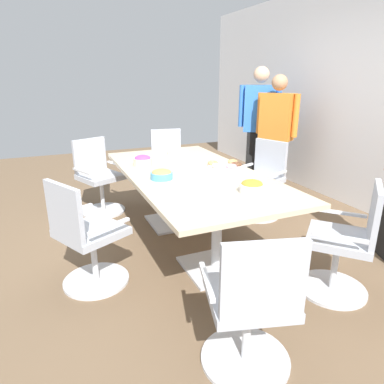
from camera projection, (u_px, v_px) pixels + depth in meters
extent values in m
cube|color=brown|center=(192.00, 242.00, 3.58)|extent=(10.00, 10.00, 0.01)
cube|color=white|center=(380.00, 98.00, 4.02)|extent=(8.00, 0.10, 2.80)
cube|color=#CCB793|center=(192.00, 175.00, 3.35)|extent=(2.40, 1.20, 0.04)
cube|color=silver|center=(174.00, 221.00, 4.06)|extent=(0.56, 0.56, 0.02)
cylinder|color=silver|center=(173.00, 193.00, 3.94)|extent=(0.09, 0.09, 0.69)
cube|color=silver|center=(216.00, 266.00, 3.10)|extent=(0.56, 0.56, 0.02)
cylinder|color=silver|center=(217.00, 230.00, 2.99)|extent=(0.09, 0.09, 0.69)
cylinder|color=silver|center=(104.00, 211.00, 4.38)|extent=(0.71, 0.71, 0.02)
cylinder|color=silver|center=(102.00, 195.00, 4.31)|extent=(0.05, 0.05, 0.41)
cube|color=#ADB2BC|center=(101.00, 177.00, 4.23)|extent=(0.60, 0.60, 0.06)
cube|color=#ADB2BC|center=(90.00, 155.00, 4.29)|extent=(0.21, 0.42, 0.42)
cube|color=silver|center=(117.00, 164.00, 4.36)|extent=(0.35, 0.17, 0.02)
cube|color=silver|center=(82.00, 171.00, 4.03)|extent=(0.35, 0.17, 0.02)
cylinder|color=silver|center=(97.00, 280.00, 2.89)|extent=(0.73, 0.73, 0.02)
cylinder|color=silver|center=(94.00, 258.00, 2.82)|extent=(0.05, 0.05, 0.41)
cube|color=#ADB2BC|center=(92.00, 232.00, 2.75)|extent=(0.62, 0.62, 0.06)
cube|color=#ADB2BC|center=(64.00, 212.00, 2.52)|extent=(0.41, 0.23, 0.42)
cube|color=silver|center=(73.00, 211.00, 2.86)|extent=(0.19, 0.34, 0.02)
cube|color=silver|center=(109.00, 226.00, 2.56)|extent=(0.19, 0.34, 0.02)
cylinder|color=silver|center=(245.00, 358.00, 2.09)|extent=(0.67, 0.67, 0.02)
cylinder|color=silver|center=(247.00, 330.00, 2.02)|extent=(0.05, 0.05, 0.41)
cube|color=#ADB2BC|center=(249.00, 296.00, 1.95)|extent=(0.57, 0.57, 0.06)
cube|color=#ADB2BC|center=(264.00, 280.00, 1.67)|extent=(0.16, 0.43, 0.42)
cube|color=silver|center=(207.00, 281.00, 1.88)|extent=(0.36, 0.13, 0.02)
cube|color=silver|center=(292.00, 275.00, 1.94)|extent=(0.36, 0.13, 0.02)
cylinder|color=silver|center=(331.00, 288.00, 2.78)|extent=(0.76, 0.76, 0.02)
cylinder|color=silver|center=(335.00, 265.00, 2.71)|extent=(0.05, 0.05, 0.41)
cube|color=#ADB2BC|center=(339.00, 238.00, 2.63)|extent=(0.65, 0.65, 0.06)
cube|color=#ADB2BC|center=(375.00, 214.00, 2.47)|extent=(0.32, 0.35, 0.42)
cube|color=silver|center=(340.00, 237.00, 2.39)|extent=(0.29, 0.27, 0.02)
cube|color=silver|center=(342.00, 213.00, 2.81)|extent=(0.29, 0.27, 0.02)
cylinder|color=silver|center=(257.00, 214.00, 4.27)|extent=(0.69, 0.69, 0.02)
cylinder|color=silver|center=(258.00, 198.00, 4.20)|extent=(0.05, 0.05, 0.41)
cube|color=#ADB2BC|center=(259.00, 180.00, 4.12)|extent=(0.59, 0.59, 0.06)
cube|color=#ADB2BC|center=(270.00, 157.00, 4.18)|extent=(0.42, 0.19, 0.42)
cube|color=silver|center=(277.00, 174.00, 3.92)|extent=(0.16, 0.36, 0.02)
cube|color=silver|center=(243.00, 166.00, 4.25)|extent=(0.16, 0.36, 0.02)
cylinder|color=silver|center=(170.00, 192.00, 5.07)|extent=(0.60, 0.60, 0.02)
cylinder|color=silver|center=(170.00, 178.00, 5.00)|extent=(0.05, 0.05, 0.41)
cube|color=#ADB2BC|center=(169.00, 163.00, 4.92)|extent=(0.51, 0.51, 0.06)
cube|color=#ADB2BC|center=(166.00, 144.00, 5.04)|extent=(0.09, 0.44, 0.42)
cube|color=silver|center=(186.00, 153.00, 4.95)|extent=(0.37, 0.07, 0.02)
cube|color=silver|center=(152.00, 156.00, 4.82)|extent=(0.37, 0.07, 0.02)
cube|color=black|center=(256.00, 159.00, 5.32)|extent=(0.34, 0.38, 0.85)
cube|color=blue|center=(259.00, 109.00, 5.08)|extent=(0.43, 0.49, 0.67)
sphere|color=#DBAD89|center=(262.00, 74.00, 4.92)|extent=(0.23, 0.23, 0.23)
cylinder|color=blue|center=(278.00, 107.00, 5.02)|extent=(0.11, 0.11, 0.60)
cylinder|color=blue|center=(242.00, 106.00, 5.11)|extent=(0.11, 0.11, 0.60)
cube|color=brown|center=(273.00, 167.00, 4.95)|extent=(0.38, 0.33, 0.79)
cube|color=orange|center=(277.00, 117.00, 4.72)|extent=(0.49, 0.40, 0.63)
sphere|color=tan|center=(280.00, 82.00, 4.58)|extent=(0.21, 0.21, 0.21)
cylinder|color=orange|center=(296.00, 116.00, 4.56)|extent=(0.11, 0.11, 0.57)
cylinder|color=orange|center=(260.00, 113.00, 4.87)|extent=(0.11, 0.11, 0.57)
cylinder|color=#4C9EC6|center=(162.00, 176.00, 3.13)|extent=(0.21, 0.21, 0.06)
ellipsoid|color=tan|center=(162.00, 172.00, 3.12)|extent=(0.18, 0.18, 0.06)
cylinder|color=white|center=(252.00, 188.00, 2.76)|extent=(0.20, 0.20, 0.07)
ellipsoid|color=orange|center=(252.00, 184.00, 2.75)|extent=(0.17, 0.17, 0.06)
cylinder|color=beige|center=(143.00, 162.00, 3.59)|extent=(0.19, 0.19, 0.08)
ellipsoid|color=#9E3D8E|center=(143.00, 158.00, 3.58)|extent=(0.17, 0.17, 0.07)
cylinder|color=white|center=(225.00, 166.00, 3.58)|extent=(0.34, 0.34, 0.01)
torus|color=pink|center=(231.00, 166.00, 3.47)|extent=(0.11, 0.11, 0.03)
torus|color=brown|center=(237.00, 164.00, 3.55)|extent=(0.11, 0.11, 0.03)
torus|color=tan|center=(232.00, 162.00, 3.65)|extent=(0.11, 0.11, 0.03)
torus|color=white|center=(221.00, 161.00, 3.69)|extent=(0.11, 0.11, 0.03)
torus|color=tan|center=(213.00, 163.00, 3.59)|extent=(0.11, 0.11, 0.03)
torus|color=white|center=(217.00, 166.00, 3.48)|extent=(0.11, 0.11, 0.03)
cube|color=white|center=(178.00, 153.00, 4.04)|extent=(0.19, 0.19, 0.07)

